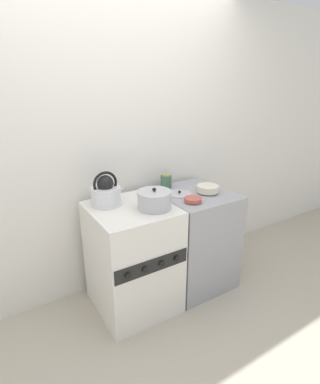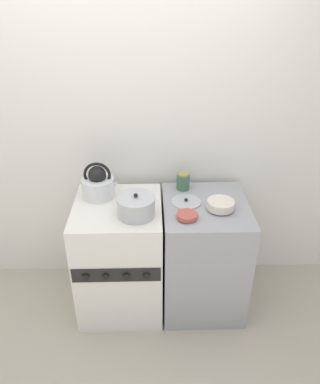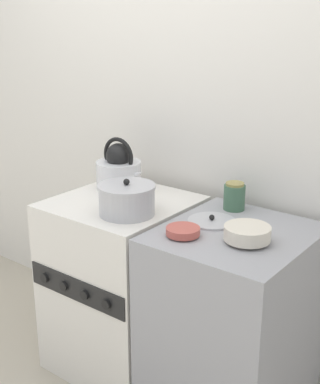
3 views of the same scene
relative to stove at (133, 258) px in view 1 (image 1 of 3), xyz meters
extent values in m
plane|color=#B2A893|center=(0.00, -0.31, -0.44)|extent=(12.00, 12.00, 0.00)
cube|color=silver|center=(0.00, 0.41, 0.81)|extent=(7.00, 0.06, 2.50)
cube|color=silver|center=(0.00, 0.00, 0.00)|extent=(0.61, 0.63, 0.88)
cube|color=black|center=(0.00, -0.32, 0.11)|extent=(0.58, 0.01, 0.11)
cylinder|color=black|center=(-0.20, -0.33, 0.11)|extent=(0.04, 0.02, 0.04)
cylinder|color=black|center=(-0.07, -0.33, 0.11)|extent=(0.04, 0.02, 0.04)
cylinder|color=black|center=(0.07, -0.33, 0.11)|extent=(0.04, 0.02, 0.04)
cylinder|color=black|center=(0.20, -0.33, 0.11)|extent=(0.04, 0.02, 0.04)
cube|color=#99999E|center=(0.62, 0.01, 0.00)|extent=(0.59, 0.66, 0.87)
cylinder|color=silver|center=(-0.14, 0.14, 0.51)|extent=(0.23, 0.23, 0.14)
sphere|color=black|center=(-0.14, 0.14, 0.61)|extent=(0.12, 0.12, 0.12)
torus|color=black|center=(-0.14, 0.14, 0.61)|extent=(0.19, 0.02, 0.19)
cone|color=silver|center=(-0.03, 0.14, 0.53)|extent=(0.11, 0.05, 0.09)
cylinder|color=#B2B2B7|center=(0.14, -0.11, 0.50)|extent=(0.25, 0.25, 0.12)
cylinder|color=#B2B2B7|center=(0.14, -0.11, 0.57)|extent=(0.25, 0.25, 0.01)
sphere|color=black|center=(0.14, -0.11, 0.59)|extent=(0.03, 0.03, 0.03)
cylinder|color=beige|center=(0.70, -0.05, 0.44)|extent=(0.08, 0.08, 0.01)
cylinder|color=beige|center=(0.70, -0.05, 0.47)|extent=(0.18, 0.18, 0.05)
cylinder|color=#B75147|center=(0.47, -0.15, 0.44)|extent=(0.06, 0.06, 0.01)
cylinder|color=#B75147|center=(0.47, -0.15, 0.45)|extent=(0.14, 0.14, 0.03)
cylinder|color=#3F664C|center=(0.47, 0.25, 0.49)|extent=(0.10, 0.10, 0.11)
cylinder|color=#998C4C|center=(0.47, 0.25, 0.55)|extent=(0.08, 0.08, 0.01)
cylinder|color=#B2B2B7|center=(0.48, 0.05, 0.44)|extent=(0.21, 0.21, 0.01)
sphere|color=black|center=(0.48, 0.05, 0.45)|extent=(0.02, 0.02, 0.02)
camera|label=1|loc=(-0.90, -1.87, 1.31)|focal=28.00mm
camera|label=2|loc=(0.24, -2.18, 1.79)|focal=35.00mm
camera|label=3|loc=(1.61, -1.78, 1.28)|focal=50.00mm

